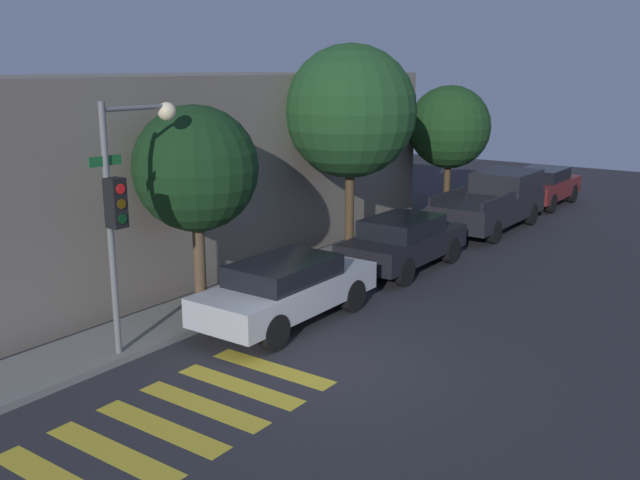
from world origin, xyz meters
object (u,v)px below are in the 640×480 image
(traffic_light_pole, at_px, (127,187))
(sedan_middle, at_px, (403,241))
(sedan_far_end, at_px, (543,185))
(tree_far_end, at_px, (449,127))
(sedan_near_corner, at_px, (287,288))
(pickup_truck, at_px, (493,201))
(tree_midblock, at_px, (350,112))
(tree_near_corner, at_px, (196,169))

(traffic_light_pole, height_order, sedan_middle, traffic_light_pole)
(traffic_light_pole, bearing_deg, sedan_far_end, -3.71)
(sedan_middle, relative_size, sedan_far_end, 1.01)
(sedan_middle, xyz_separation_m, tree_far_end, (6.86, 2.03, 2.51))
(sedan_near_corner, height_order, pickup_truck, pickup_truck)
(sedan_middle, xyz_separation_m, sedan_far_end, (11.33, -0.00, 0.02))
(sedan_near_corner, distance_m, tree_far_end, 12.40)
(pickup_truck, relative_size, tree_far_end, 1.13)
(sedan_middle, xyz_separation_m, tree_midblock, (0.42, 2.03, 3.39))
(tree_near_corner, relative_size, tree_midblock, 0.77)
(sedan_middle, bearing_deg, tree_near_corner, 160.35)
(sedan_near_corner, relative_size, sedan_middle, 1.05)
(tree_midblock, xyz_separation_m, tree_far_end, (6.44, 0.00, -0.88))
(pickup_truck, xyz_separation_m, tree_midblock, (-5.85, 2.03, 3.24))
(sedan_near_corner, relative_size, tree_near_corner, 0.98)
(traffic_light_pole, bearing_deg, sedan_middle, -8.79)
(tree_midblock, relative_size, tree_far_end, 1.27)
(sedan_middle, distance_m, pickup_truck, 6.27)
(traffic_light_pole, height_order, tree_near_corner, traffic_light_pole)
(sedan_far_end, bearing_deg, sedan_near_corner, 180.00)
(tree_far_end, bearing_deg, tree_near_corner, 180.00)
(traffic_light_pole, height_order, tree_midblock, tree_midblock)
(tree_near_corner, height_order, tree_midblock, tree_midblock)
(sedan_far_end, relative_size, tree_near_corner, 0.92)
(sedan_middle, bearing_deg, sedan_near_corner, 180.00)
(sedan_far_end, height_order, tree_near_corner, tree_near_corner)
(sedan_near_corner, height_order, tree_near_corner, tree_near_corner)
(tree_near_corner, bearing_deg, pickup_truck, -9.63)
(sedan_near_corner, bearing_deg, tree_midblock, 20.14)
(sedan_far_end, bearing_deg, tree_midblock, 169.46)
(sedan_near_corner, distance_m, pickup_truck, 11.39)
(sedan_near_corner, xyz_separation_m, sedan_middle, (5.12, -0.00, 0.02))
(traffic_light_pole, distance_m, sedan_near_corner, 4.15)
(pickup_truck, bearing_deg, tree_far_end, 73.85)
(sedan_near_corner, distance_m, tree_midblock, 6.80)
(sedan_near_corner, bearing_deg, pickup_truck, -0.00)
(tree_midblock, bearing_deg, traffic_light_pole, -174.94)
(pickup_truck, relative_size, tree_midblock, 0.89)
(traffic_light_pole, relative_size, pickup_truck, 0.90)
(tree_far_end, bearing_deg, pickup_truck, -106.15)
(tree_midblock, bearing_deg, tree_far_end, 0.00)
(sedan_middle, bearing_deg, traffic_light_pole, 171.21)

